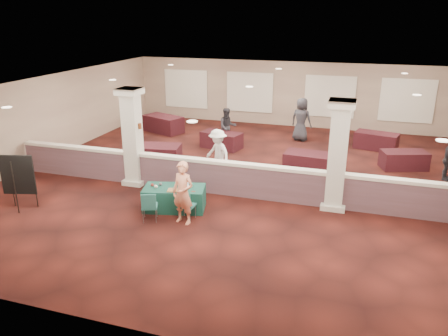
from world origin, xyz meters
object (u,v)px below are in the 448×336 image
(conf_chair_side, at_px, (149,205))
(attendee_a, at_px, (227,127))
(far_table_front_center, at_px, (311,164))
(far_table_front_right, at_px, (404,160))
(far_table_back_right, at_px, (376,141))
(attendee_b, at_px, (218,153))
(far_table_back_center, at_px, (221,140))
(woman, at_px, (183,193))
(attendee_d, at_px, (301,119))
(far_table_back_left, at_px, (163,124))
(attendee_c, at_px, (448,159))
(easel_board, at_px, (18,175))
(near_table, at_px, (174,198))
(far_table_front_left, at_px, (154,156))
(conf_chair_main, at_px, (185,204))

(conf_chair_side, relative_size, attendee_a, 0.52)
(far_table_front_center, xyz_separation_m, far_table_front_right, (3.19, 1.58, -0.05))
(far_table_front_right, xyz_separation_m, far_table_back_right, (-0.95, 2.30, 0.02))
(attendee_b, bearing_deg, far_table_back_center, 137.49)
(far_table_front_center, bearing_deg, woman, -119.71)
(attendee_d, bearing_deg, attendee_a, 46.96)
(attendee_b, bearing_deg, far_table_back_left, 163.40)
(far_table_back_center, height_order, attendee_a, attendee_a)
(far_table_front_center, xyz_separation_m, attendee_c, (4.50, 0.77, 0.36))
(easel_board, bearing_deg, near_table, 3.40)
(far_table_front_center, distance_m, far_table_back_center, 4.49)
(woman, distance_m, attendee_a, 7.56)
(near_table, relative_size, attendee_b, 1.04)
(far_table_front_left, relative_size, far_table_front_center, 1.06)
(conf_chair_main, bearing_deg, far_table_back_left, 121.92)
(attendee_b, relative_size, attendee_c, 1.14)
(far_table_front_left, bearing_deg, woman, -54.51)
(far_table_back_right, height_order, attendee_d, attendee_d)
(easel_board, xyz_separation_m, far_table_back_right, (9.89, 9.46, -0.71))
(near_table, bearing_deg, far_table_front_left, 111.36)
(woman, xyz_separation_m, far_table_back_left, (-4.66, 8.68, -0.48))
(attendee_d, bearing_deg, conf_chair_main, 95.36)
(conf_chair_side, bearing_deg, attendee_c, 13.47)
(far_table_front_left, distance_m, far_table_back_right, 9.28)
(near_table, distance_m, far_table_back_center, 6.29)
(attendee_d, bearing_deg, far_table_front_center, 119.85)
(far_table_front_left, relative_size, attendee_d, 1.03)
(far_table_front_right, bearing_deg, attendee_c, -31.86)
(far_table_front_left, xyz_separation_m, far_table_front_center, (5.70, 0.92, -0.02))
(far_table_front_center, bearing_deg, attendee_a, 146.88)
(easel_board, xyz_separation_m, attendee_b, (4.56, 4.37, -0.22))
(conf_chair_side, distance_m, far_table_front_center, 6.38)
(easel_board, relative_size, far_table_back_right, 0.97)
(far_table_front_center, xyz_separation_m, far_table_back_left, (-7.48, 3.73, 0.01))
(conf_chair_main, bearing_deg, attendee_c, 40.74)
(near_table, distance_m, attendee_a, 6.79)
(conf_chair_main, height_order, attendee_a, attendee_a)
(attendee_c, bearing_deg, woman, 151.29)
(conf_chair_main, xyz_separation_m, far_table_front_center, (2.82, 4.83, -0.12))
(far_table_back_right, bearing_deg, far_table_back_left, -179.13)
(attendee_d, bearing_deg, woman, 95.46)
(attendee_a, height_order, attendee_b, attendee_b)
(conf_chair_side, relative_size, attendee_b, 0.50)
(easel_board, distance_m, woman, 4.86)
(easel_board, relative_size, far_table_front_left, 0.84)
(near_table, distance_m, attendee_d, 8.81)
(far_table_back_left, bearing_deg, far_table_back_right, 0.87)
(far_table_front_left, bearing_deg, attendee_d, 47.44)
(easel_board, bearing_deg, attendee_d, 41.27)
(far_table_front_right, xyz_separation_m, attendee_a, (-7.08, 0.96, 0.48))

